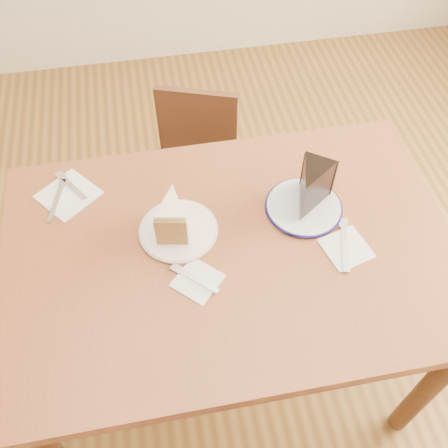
{
  "coord_description": "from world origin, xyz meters",
  "views": [
    {
      "loc": [
        -0.15,
        -0.73,
        1.83
      ],
      "look_at": [
        -0.01,
        0.04,
        0.8
      ],
      "focal_mm": 40.0,
      "sensor_mm": 36.0,
      "label": 1
    }
  ],
  "objects_px": {
    "table": "(230,267)",
    "plate_navy": "(304,207)",
    "chair_far": "(194,176)",
    "plate_cream": "(179,230)",
    "chocolate_cake": "(310,191)",
    "carrot_cake": "(173,214)"
  },
  "relations": [
    {
      "from": "plate_cream",
      "to": "plate_navy",
      "type": "bearing_deg",
      "value": 2.74
    },
    {
      "from": "table",
      "to": "plate_navy",
      "type": "bearing_deg",
      "value": 22.29
    },
    {
      "from": "plate_cream",
      "to": "chair_far",
      "type": "bearing_deg",
      "value": 78.93
    },
    {
      "from": "plate_cream",
      "to": "table",
      "type": "bearing_deg",
      "value": -30.46
    },
    {
      "from": "plate_cream",
      "to": "carrot_cake",
      "type": "xyz_separation_m",
      "value": [
        -0.01,
        0.02,
        0.05
      ]
    },
    {
      "from": "table",
      "to": "chocolate_cake",
      "type": "relative_size",
      "value": 9.45
    },
    {
      "from": "table",
      "to": "chocolate_cake",
      "type": "xyz_separation_m",
      "value": [
        0.24,
        0.09,
        0.17
      ]
    },
    {
      "from": "plate_cream",
      "to": "chocolate_cake",
      "type": "height_order",
      "value": "chocolate_cake"
    },
    {
      "from": "table",
      "to": "plate_navy",
      "type": "xyz_separation_m",
      "value": [
        0.23,
        0.09,
        0.1
      ]
    },
    {
      "from": "plate_cream",
      "to": "chocolate_cake",
      "type": "xyz_separation_m",
      "value": [
        0.36,
        0.02,
        0.07
      ]
    },
    {
      "from": "table",
      "to": "carrot_cake",
      "type": "distance_m",
      "value": 0.23
    },
    {
      "from": "chair_far",
      "to": "chocolate_cake",
      "type": "distance_m",
      "value": 0.7
    },
    {
      "from": "plate_cream",
      "to": "chocolate_cake",
      "type": "distance_m",
      "value": 0.37
    },
    {
      "from": "table",
      "to": "chair_far",
      "type": "bearing_deg",
      "value": 92.67
    },
    {
      "from": "plate_navy",
      "to": "chocolate_cake",
      "type": "relative_size",
      "value": 1.61
    },
    {
      "from": "table",
      "to": "plate_navy",
      "type": "distance_m",
      "value": 0.27
    },
    {
      "from": "chair_far",
      "to": "plate_navy",
      "type": "relative_size",
      "value": 3.52
    },
    {
      "from": "plate_navy",
      "to": "table",
      "type": "bearing_deg",
      "value": -157.71
    },
    {
      "from": "plate_navy",
      "to": "carrot_cake",
      "type": "relative_size",
      "value": 1.84
    },
    {
      "from": "plate_navy",
      "to": "chocolate_cake",
      "type": "distance_m",
      "value": 0.07
    },
    {
      "from": "chair_far",
      "to": "plate_cream",
      "type": "bearing_deg",
      "value": 98.36
    },
    {
      "from": "chair_far",
      "to": "plate_cream",
      "type": "height_order",
      "value": "plate_cream"
    }
  ]
}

